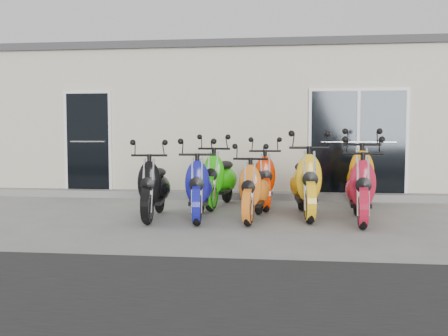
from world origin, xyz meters
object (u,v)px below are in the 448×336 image
Objects in this scene: scooter_front_black at (154,179)px; scooter_back_green at (220,170)px; scooter_front_blue at (199,179)px; scooter_front_orange_b at (306,174)px; scooter_front_orange_a at (254,182)px; scooter_front_red at (361,179)px; scooter_back_yellow at (361,169)px; scooter_back_red at (263,172)px.

scooter_back_green reaches higher than scooter_front_black.
scooter_front_blue is 1.77m from scooter_front_orange_b.
scooter_front_orange_b reaches higher than scooter_front_orange_a.
scooter_front_red is 1.32m from scooter_back_yellow.
scooter_back_green reaches higher than scooter_front_red.
scooter_back_red is 0.90× the size of scooter_back_yellow.
scooter_front_red is at bearing -23.01° from scooter_back_green.
scooter_back_green is (-2.37, 1.38, 0.01)m from scooter_front_red.
scooter_back_green is at bearing 145.16° from scooter_front_orange_b.
scooter_front_orange_b is at bearing -131.96° from scooter_back_yellow.
scooter_front_orange_a is at bearing -138.05° from scooter_back_yellow.
scooter_back_red reaches higher than scooter_front_orange_a.
scooter_back_yellow is at bearing 5.56° from scooter_back_green.
scooter_front_blue is 1.72m from scooter_back_red.
scooter_front_black is 1.67m from scooter_back_green.
scooter_front_orange_a is 1.65m from scooter_front_red.
scooter_back_yellow reaches higher than scooter_back_green.
scooter_back_green is at bearing 76.12° from scooter_front_blue.
scooter_front_red is 1.02× the size of scooter_back_red.
scooter_front_blue is 0.97× the size of scooter_front_red.
scooter_front_black is 0.96× the size of scooter_front_red.
scooter_back_red is at bearing 35.16° from scooter_front_black.
scooter_back_yellow reaches higher than scooter_front_blue.
scooter_front_red is 0.91× the size of scooter_back_yellow.
scooter_back_red is (0.08, 1.40, 0.04)m from scooter_front_orange_a.
scooter_front_red reaches higher than scooter_front_orange_a.
scooter_front_blue is 0.89× the size of scooter_back_yellow.
scooter_front_orange_b is (2.45, 0.44, 0.07)m from scooter_front_black.
scooter_front_black is 3.27m from scooter_front_red.
scooter_front_orange_b is 1.09× the size of scooter_back_red.
scooter_front_orange_b is 1.83m from scooter_back_green.
scooter_front_red is at bearing -4.50° from scooter_front_black.
scooter_front_orange_a is (1.62, 0.04, -0.03)m from scooter_front_black.
scooter_back_yellow is at bearing 38.21° from scooter_front_orange_b.
scooter_front_orange_b is at bearing -60.34° from scooter_back_red.
scooter_back_red is at bearing 9.50° from scooter_back_green.
scooter_front_orange_a is at bearing -3.75° from scooter_front_black.
scooter_front_black is 0.88× the size of scooter_back_yellow.
scooter_front_blue is at bearing -147.65° from scooter_back_yellow.
scooter_back_green is at bearing 154.78° from scooter_front_red.
scooter_front_black reaches higher than scooter_front_orange_a.
scooter_front_red is (0.82, -0.42, -0.04)m from scooter_front_orange_b.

